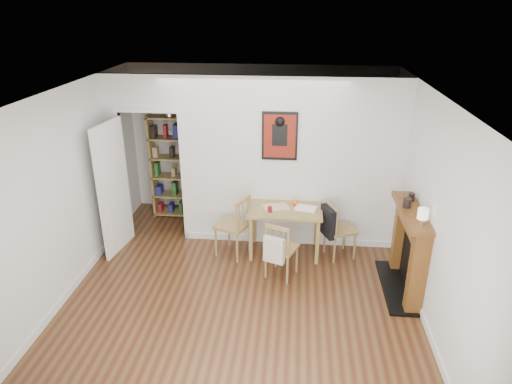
# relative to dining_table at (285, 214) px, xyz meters

# --- Properties ---
(ground) EXTENTS (5.20, 5.20, 0.00)m
(ground) POSITION_rel_dining_table_xyz_m (-0.52, -1.04, -0.65)
(ground) COLOR #56381C
(ground) RESTS_ON ground
(room_shell) EXTENTS (5.20, 5.20, 5.20)m
(room_shell) POSITION_rel_dining_table_xyz_m (-0.42, 0.30, 0.65)
(room_shell) COLOR silver
(room_shell) RESTS_ON ground
(dining_table) EXTENTS (1.08, 0.69, 0.74)m
(dining_table) POSITION_rel_dining_table_xyz_m (0.00, 0.00, 0.00)
(dining_table) COLOR #A0854A
(dining_table) RESTS_ON ground
(chair_left) EXTENTS (0.63, 0.63, 0.96)m
(chair_left) POSITION_rel_dining_table_xyz_m (-0.77, -0.12, -0.17)
(chair_left) COLOR #997B47
(chair_left) RESTS_ON ground
(chair_right) EXTENTS (0.60, 0.56, 0.85)m
(chair_right) POSITION_rel_dining_table_xyz_m (0.81, -0.03, -0.21)
(chair_right) COLOR #997B47
(chair_right) RESTS_ON ground
(chair_front) EXTENTS (0.55, 0.58, 0.84)m
(chair_front) POSITION_rel_dining_table_xyz_m (-0.02, -0.64, -0.22)
(chair_front) COLOR #997B47
(chair_front) RESTS_ON ground
(bookshelf) EXTENTS (0.77, 0.31, 1.82)m
(bookshelf) POSITION_rel_dining_table_xyz_m (-1.98, 1.16, 0.25)
(bookshelf) COLOR #A0854A
(bookshelf) RESTS_ON ground
(fireplace) EXTENTS (0.45, 1.25, 1.16)m
(fireplace) POSITION_rel_dining_table_xyz_m (1.64, -0.79, -0.03)
(fireplace) COLOR brown
(fireplace) RESTS_ON ground
(red_glass) EXTENTS (0.07, 0.07, 0.08)m
(red_glass) POSITION_rel_dining_table_xyz_m (-0.22, -0.14, 0.13)
(red_glass) COLOR maroon
(red_glass) RESTS_ON dining_table
(orange_fruit) EXTENTS (0.08, 0.08, 0.08)m
(orange_fruit) POSITION_rel_dining_table_xyz_m (0.14, 0.14, 0.13)
(orange_fruit) COLOR #FF580D
(orange_fruit) RESTS_ON dining_table
(placemat) EXTENTS (0.43, 0.37, 0.00)m
(placemat) POSITION_rel_dining_table_xyz_m (-0.14, 0.04, 0.09)
(placemat) COLOR beige
(placemat) RESTS_ON dining_table
(notebook) EXTENTS (0.35, 0.29, 0.02)m
(notebook) POSITION_rel_dining_table_xyz_m (0.30, 0.02, 0.10)
(notebook) COLOR white
(notebook) RESTS_ON dining_table
(mantel_lamp) EXTENTS (0.13, 0.13, 0.20)m
(mantel_lamp) POSITION_rel_dining_table_xyz_m (1.62, -1.19, 0.64)
(mantel_lamp) COLOR silver
(mantel_lamp) RESTS_ON fireplace
(ceramic_jar_a) EXTENTS (0.10, 0.10, 0.12)m
(ceramic_jar_a) POSITION_rel_dining_table_xyz_m (1.54, -0.72, 0.57)
(ceramic_jar_a) COLOR black
(ceramic_jar_a) RESTS_ON fireplace
(ceramic_jar_b) EXTENTS (0.08, 0.08, 0.10)m
(ceramic_jar_b) POSITION_rel_dining_table_xyz_m (1.65, -0.50, 0.56)
(ceramic_jar_b) COLOR black
(ceramic_jar_b) RESTS_ON fireplace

